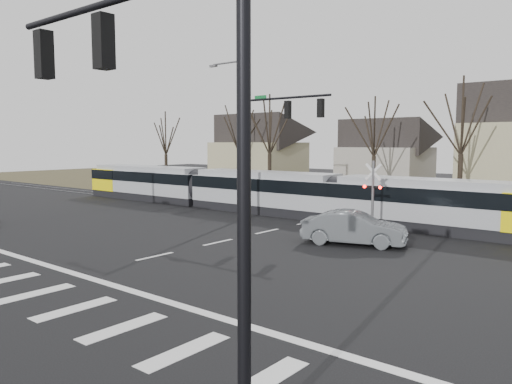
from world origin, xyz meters
The scene contains 14 objects.
ground centered at (0.00, 0.00, 0.00)m, with size 140.00×140.00×0.00m, color black.
grass_verge centered at (0.00, 32.00, 0.01)m, with size 140.00×28.00×0.01m, color #38331E.
crosswalk centered at (0.00, -4.00, 0.01)m, with size 27.00×2.60×0.01m.
stop_line centered at (0.00, -1.80, 0.01)m, with size 28.00×0.35×0.01m, color silver.
lane_dashes centered at (0.00, 16.00, 0.01)m, with size 0.18×30.00×0.01m.
rail_pair centered at (0.00, 15.80, 0.03)m, with size 90.00×1.52×0.06m.
tram centered at (-5.03, 16.00, 1.59)m, with size 38.59×2.86×2.92m.
sedan centered at (5.52, 9.78, 0.82)m, with size 5.28×3.16×1.64m, color #565A5E.
signal_pole_near_right centered at (10.11, -6.00, 5.17)m, with size 6.72×0.44×8.00m.
signal_pole_far centered at (-2.41, 12.50, 5.70)m, with size 9.28×0.44×10.20m.
rail_crossing_signal centered at (5.00, 12.79, 1.89)m, with size 1.08×0.36×4.00m.
tree_row centered at (2.00, 26.00, 5.00)m, with size 59.20×7.20×10.00m.
house_a centered at (-20.00, 34.00, 4.46)m, with size 9.72×8.64×8.60m.
house_b centered at (-5.00, 36.00, 3.97)m, with size 8.64×7.56×7.65m.
Camera 1 is at (16.97, -11.79, 4.95)m, focal length 35.00 mm.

